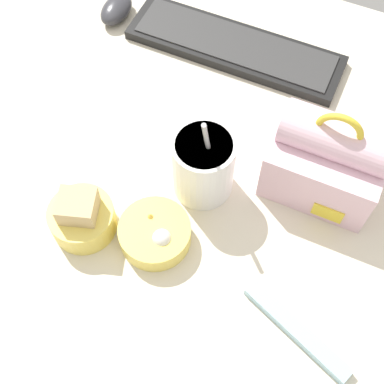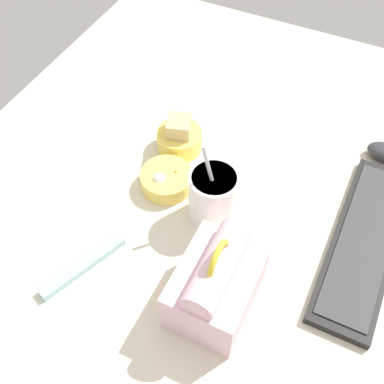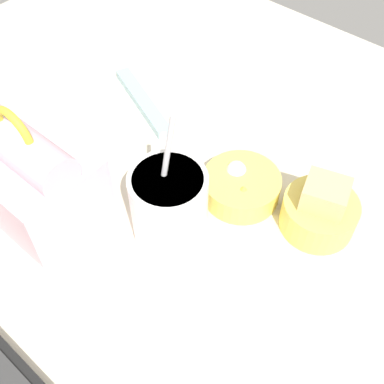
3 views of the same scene
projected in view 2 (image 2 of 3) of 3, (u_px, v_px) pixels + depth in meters
The scene contains 7 objects.
desk_surface at pixel (198, 203), 100.69cm from camera, with size 140.00×110.00×2.00cm.
keyboard at pixel (364, 242), 92.43cm from camera, with size 40.82×11.38×2.10cm.
lunch_bag at pixel (216, 283), 80.81cm from camera, with size 17.09×13.04×17.87cm.
soup_cup at pixel (213, 196), 92.87cm from camera, with size 9.70×9.70×19.63cm.
bento_bowl_sandwich at pixel (179, 138), 106.79cm from camera, with size 10.07×10.07×8.39cm.
bento_bowl_snacks at pixel (167, 179), 100.84cm from camera, with size 11.03×11.03×4.81cm.
chopstick_case at pixel (83, 266), 89.41cm from camera, with size 17.66×8.87×1.60cm.
Camera 2 is at (55.03, 25.23, 81.50)cm, focal length 45.00 mm.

